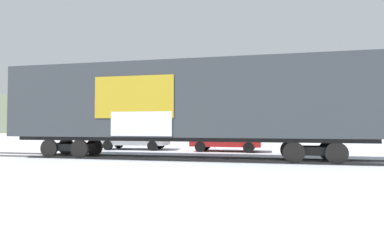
% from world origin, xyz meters
% --- Properties ---
extents(ground_plane, '(260.00, 260.00, 0.00)m').
position_xyz_m(ground_plane, '(0.00, 0.00, 0.00)').
color(ground_plane, '#B2B5BC').
extents(track, '(60.01, 4.53, 0.08)m').
position_xyz_m(track, '(0.40, 0.03, 0.04)').
color(track, '#4C4742').
rests_on(track, ground_plane).
extents(freight_car, '(17.31, 3.65, 4.80)m').
position_xyz_m(freight_car, '(-0.34, -0.00, 2.74)').
color(freight_car, '#33383D').
rests_on(freight_car, ground_plane).
extents(flagpole, '(1.33, 1.12, 7.62)m').
position_xyz_m(flagpole, '(-7.15, 12.23, 4.97)').
color(flagpole, silver).
rests_on(flagpole, ground_plane).
extents(hillside, '(112.27, 39.55, 13.12)m').
position_xyz_m(hillside, '(-0.03, 60.48, 4.37)').
color(hillside, slate).
rests_on(hillside, ground_plane).
extents(parked_car_silver, '(4.63, 2.30, 1.66)m').
position_xyz_m(parked_car_silver, '(-5.23, 5.10, 0.86)').
color(parked_car_silver, '#B7BABF').
rests_on(parked_car_silver, ground_plane).
extents(parked_car_red, '(4.31, 1.92, 1.66)m').
position_xyz_m(parked_car_red, '(0.99, 5.05, 0.84)').
color(parked_car_red, '#B21E1E').
rests_on(parked_car_red, ground_plane).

